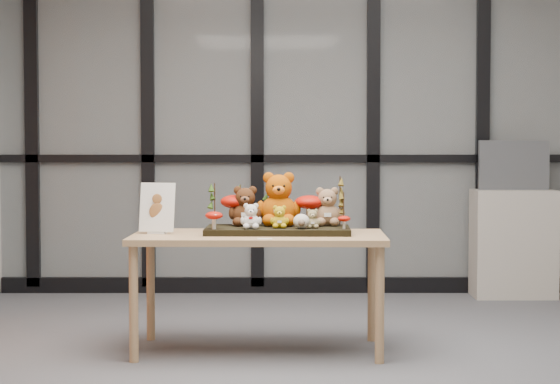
{
  "coord_description": "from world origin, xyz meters",
  "views": [
    {
      "loc": [
        -0.29,
        -5.4,
        1.2
      ],
      "look_at": [
        -0.28,
        0.24,
        0.91
      ],
      "focal_mm": 65.0,
      "sensor_mm": 36.0,
      "label": 1
    }
  ],
  "objects_px": {
    "sign_holder": "(157,210)",
    "bear_tan_back": "(327,205)",
    "bear_small_yellow": "(280,216)",
    "bear_white_bow": "(251,215)",
    "plush_cream_hedgehog": "(301,220)",
    "bear_pooh_yellow": "(279,196)",
    "mushroom_back_right": "(309,209)",
    "mushroom_back_left": "(235,208)",
    "bear_beige_small": "(313,218)",
    "bear_brown_medium": "(245,204)",
    "mushroom_front_left": "(214,219)",
    "display_table": "(259,246)",
    "cabinet": "(513,243)",
    "mushroom_front_right": "(344,222)",
    "monitor": "(514,165)",
    "diorama_tray": "(278,230)"
  },
  "relations": [
    {
      "from": "mushroom_front_left",
      "to": "bear_white_bow",
      "type": "bearing_deg",
      "value": 5.43
    },
    {
      "from": "mushroom_back_left",
      "to": "bear_beige_small",
      "type": "bearing_deg",
      "value": -26.52
    },
    {
      "from": "mushroom_front_right",
      "to": "bear_brown_medium",
      "type": "bearing_deg",
      "value": 160.88
    },
    {
      "from": "mushroom_back_right",
      "to": "plush_cream_hedgehog",
      "type": "bearing_deg",
      "value": -103.28
    },
    {
      "from": "plush_cream_hedgehog",
      "to": "mushroom_front_left",
      "type": "xyz_separation_m",
      "value": [
        -0.49,
        -0.03,
        0.01
      ]
    },
    {
      "from": "mushroom_front_right",
      "to": "sign_holder",
      "type": "xyz_separation_m",
      "value": [
        -1.05,
        0.08,
        0.06
      ]
    },
    {
      "from": "bear_pooh_yellow",
      "to": "bear_tan_back",
      "type": "distance_m",
      "value": 0.28
    },
    {
      "from": "bear_brown_medium",
      "to": "mushroom_front_left",
      "type": "relative_size",
      "value": 2.32
    },
    {
      "from": "bear_brown_medium",
      "to": "bear_beige_small",
      "type": "xyz_separation_m",
      "value": [
        0.38,
        -0.17,
        -0.07
      ]
    },
    {
      "from": "monitor",
      "to": "bear_brown_medium",
      "type": "bearing_deg",
      "value": -137.0
    },
    {
      "from": "bear_pooh_yellow",
      "to": "bear_brown_medium",
      "type": "height_order",
      "value": "bear_pooh_yellow"
    },
    {
      "from": "mushroom_back_left",
      "to": "monitor",
      "type": "relative_size",
      "value": 0.37
    },
    {
      "from": "plush_cream_hedgehog",
      "to": "monitor",
      "type": "height_order",
      "value": "monitor"
    },
    {
      "from": "bear_tan_back",
      "to": "diorama_tray",
      "type": "bearing_deg",
      "value": -160.15
    },
    {
      "from": "plush_cream_hedgehog",
      "to": "monitor",
      "type": "xyz_separation_m",
      "value": [
        1.66,
        2.04,
        0.26
      ]
    },
    {
      "from": "mushroom_front_left",
      "to": "mushroom_back_right",
      "type": "bearing_deg",
      "value": 24.43
    },
    {
      "from": "bear_small_yellow",
      "to": "plush_cream_hedgehog",
      "type": "xyz_separation_m",
      "value": [
        0.12,
        -0.04,
        -0.02
      ]
    },
    {
      "from": "diorama_tray",
      "to": "bear_small_yellow",
      "type": "relative_size",
      "value": 5.79
    },
    {
      "from": "bear_brown_medium",
      "to": "cabinet",
      "type": "height_order",
      "value": "bear_brown_medium"
    },
    {
      "from": "sign_holder",
      "to": "bear_tan_back",
      "type": "bearing_deg",
      "value": 18.0
    },
    {
      "from": "mushroom_back_right",
      "to": "bear_small_yellow",
      "type": "bearing_deg",
      "value": -133.86
    },
    {
      "from": "bear_white_bow",
      "to": "mushroom_back_right",
      "type": "height_order",
      "value": "mushroom_back_right"
    },
    {
      "from": "sign_holder",
      "to": "bear_beige_small",
      "type": "bearing_deg",
      "value": 7.36
    },
    {
      "from": "display_table",
      "to": "cabinet",
      "type": "bearing_deg",
      "value": 47.44
    },
    {
      "from": "sign_holder",
      "to": "monitor",
      "type": "relative_size",
      "value": 0.54
    },
    {
      "from": "bear_tan_back",
      "to": "bear_pooh_yellow",
      "type": "bearing_deg",
      "value": 178.17
    },
    {
      "from": "bear_small_yellow",
      "to": "bear_tan_back",
      "type": "bearing_deg",
      "value": 31.69
    },
    {
      "from": "display_table",
      "to": "mushroom_front_right",
      "type": "xyz_separation_m",
      "value": [
        0.48,
        -0.05,
        0.14
      ]
    },
    {
      "from": "diorama_tray",
      "to": "cabinet",
      "type": "xyz_separation_m",
      "value": [
        1.79,
        1.92,
        -0.28
      ]
    },
    {
      "from": "diorama_tray",
      "to": "mushroom_front_right",
      "type": "height_order",
      "value": "mushroom_front_right"
    },
    {
      "from": "display_table",
      "to": "bear_brown_medium",
      "type": "xyz_separation_m",
      "value": [
        -0.08,
        0.14,
        0.23
      ]
    },
    {
      "from": "bear_brown_medium",
      "to": "plush_cream_hedgehog",
      "type": "distance_m",
      "value": 0.38
    },
    {
      "from": "diorama_tray",
      "to": "mushroom_front_left",
      "type": "bearing_deg",
      "value": -158.52
    },
    {
      "from": "display_table",
      "to": "bear_tan_back",
      "type": "relative_size",
      "value": 5.9
    },
    {
      "from": "mushroom_back_left",
      "to": "sign_holder",
      "type": "relative_size",
      "value": 0.68
    },
    {
      "from": "plush_cream_hedgehog",
      "to": "mushroom_front_left",
      "type": "distance_m",
      "value": 0.49
    },
    {
      "from": "bear_small_yellow",
      "to": "monitor",
      "type": "xyz_separation_m",
      "value": [
        1.78,
        2.0,
        0.23
      ]
    },
    {
      "from": "cabinet",
      "to": "display_table",
      "type": "bearing_deg",
      "value": -133.94
    },
    {
      "from": "bear_white_bow",
      "to": "mushroom_back_left",
      "type": "height_order",
      "value": "mushroom_back_left"
    },
    {
      "from": "bear_brown_medium",
      "to": "mushroom_back_right",
      "type": "relative_size",
      "value": 1.31
    },
    {
      "from": "bear_pooh_yellow",
      "to": "bear_small_yellow",
      "type": "xyz_separation_m",
      "value": [
        0.0,
        -0.18,
        -0.1
      ]
    },
    {
      "from": "bear_small_yellow",
      "to": "bear_white_bow",
      "type": "height_order",
      "value": "bear_white_bow"
    },
    {
      "from": "bear_small_yellow",
      "to": "mushroom_back_left",
      "type": "relative_size",
      "value": 0.72
    },
    {
      "from": "bear_pooh_yellow",
      "to": "bear_brown_medium",
      "type": "relative_size",
      "value": 1.35
    },
    {
      "from": "bear_white_bow",
      "to": "plush_cream_hedgehog",
      "type": "xyz_separation_m",
      "value": [
        0.28,
        0.01,
        -0.03
      ]
    },
    {
      "from": "bear_tan_back",
      "to": "sign_holder",
      "type": "relative_size",
      "value": 0.85
    },
    {
      "from": "diorama_tray",
      "to": "plush_cream_hedgehog",
      "type": "bearing_deg",
      "value": -36.48
    },
    {
      "from": "bear_pooh_yellow",
      "to": "bear_white_bow",
      "type": "distance_m",
      "value": 0.28
    },
    {
      "from": "diorama_tray",
      "to": "bear_white_bow",
      "type": "distance_m",
      "value": 0.21
    },
    {
      "from": "bear_small_yellow",
      "to": "sign_holder",
      "type": "bearing_deg",
      "value": 177.63
    }
  ]
}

